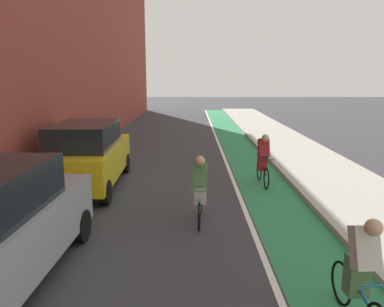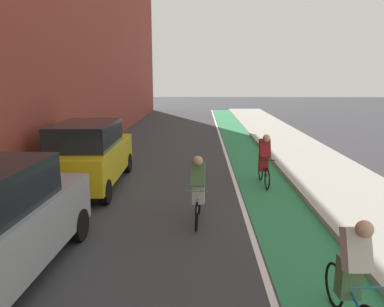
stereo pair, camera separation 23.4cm
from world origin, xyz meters
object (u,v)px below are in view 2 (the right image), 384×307
parked_suv_yellow_cab (89,154)px  cyclist_trailing (198,188)px  cyclist_mid (353,273)px  cyclist_far (264,159)px

parked_suv_yellow_cab → cyclist_trailing: bearing=-39.5°
cyclist_mid → cyclist_trailing: cyclist_mid is taller
parked_suv_yellow_cab → cyclist_far: 5.36m
cyclist_mid → cyclist_far: 6.79m
cyclist_far → parked_suv_yellow_cab: bearing=-176.7°
parked_suv_yellow_cab → cyclist_far: parked_suv_yellow_cab is taller
cyclist_far → cyclist_trailing: bearing=-123.4°
parked_suv_yellow_cab → cyclist_far: size_ratio=2.64×
cyclist_trailing → parked_suv_yellow_cab: bearing=140.5°
cyclist_mid → cyclist_far: bearing=90.2°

